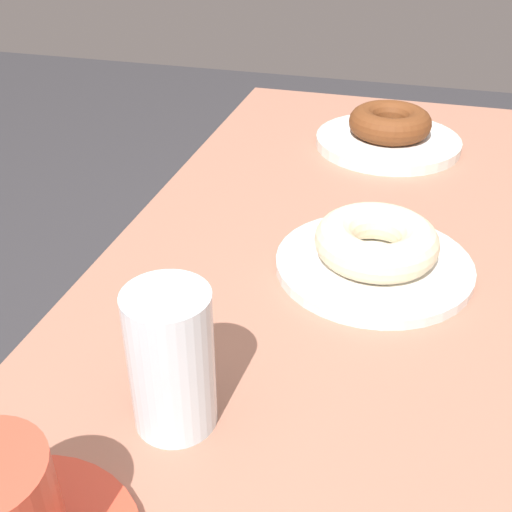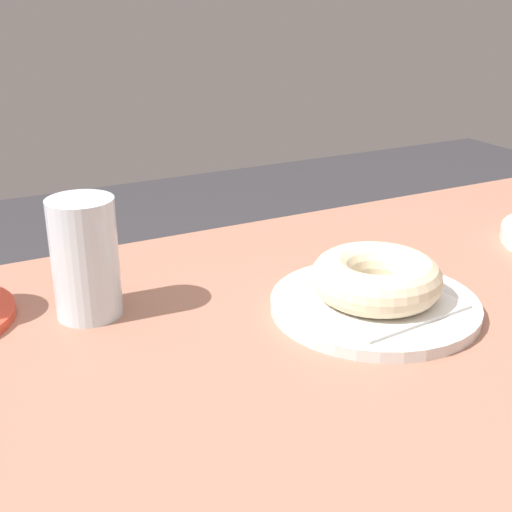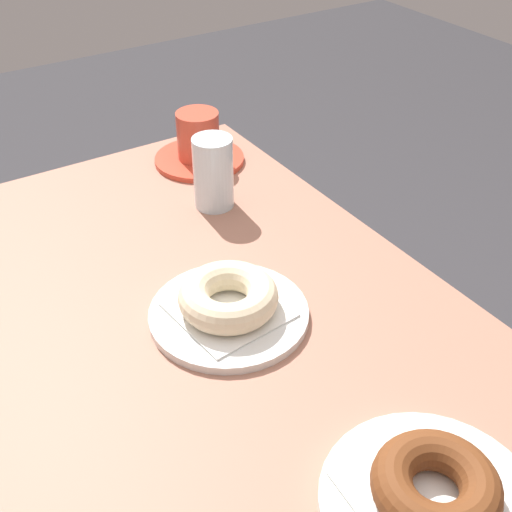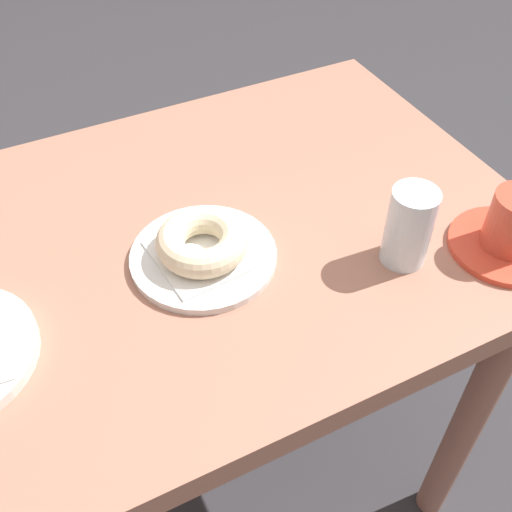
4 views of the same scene
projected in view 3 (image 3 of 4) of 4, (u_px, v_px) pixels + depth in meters
The scene contains 9 objects.
table at pixel (208, 404), 0.83m from camera, with size 1.01×0.65×0.72m.
plate_chocolate_ring at pixel (431, 505), 0.59m from camera, with size 0.20×0.20×0.01m, color silver.
napkin_chocolate_ring at pixel (432, 500), 0.59m from camera, with size 0.13×0.13×0.00m, color white.
donut_chocolate_ring at pixel (436, 486), 0.58m from camera, with size 0.11×0.11×0.04m, color brown.
plate_sugar_ring at pixel (229, 314), 0.81m from camera, with size 0.19×0.19×0.01m, color silver.
napkin_sugar_ring at pixel (229, 310), 0.80m from camera, with size 0.12×0.12×0.00m, color white.
donut_sugar_ring at pixel (228, 296), 0.79m from camera, with size 0.12×0.12×0.04m, color beige.
water_glass at pixel (213, 173), 0.99m from camera, with size 0.06×0.06×0.11m, color silver.
coffee_cup at pixel (199, 143), 1.11m from camera, with size 0.15×0.15×0.09m.
Camera 3 is at (0.50, -0.25, 1.25)m, focal length 46.72 mm.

